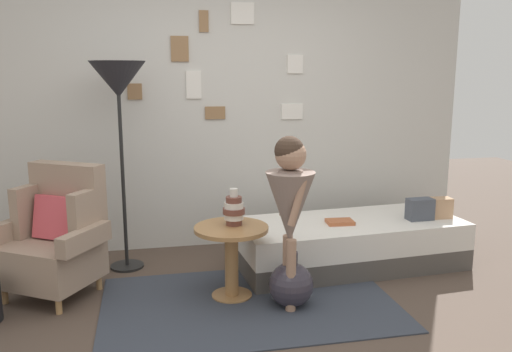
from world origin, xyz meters
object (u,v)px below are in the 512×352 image
book_on_daybed (340,222)px  side_table (231,247)px  person_child (290,199)px  daybed (349,243)px  floor_lamp (118,87)px  vase_striped (234,210)px  demijohn_near (291,284)px  armchair (56,237)px

book_on_daybed → side_table: bearing=-159.4°
person_child → book_on_daybed: size_ratio=5.58×
daybed → floor_lamp: 2.32m
vase_striped → demijohn_near: 0.67m
side_table → vase_striped: 0.27m
daybed → side_table: side_table is taller
armchair → demijohn_near: 1.77m
vase_striped → demijohn_near: bearing=-38.5°
floor_lamp → demijohn_near: 2.07m
armchair → floor_lamp: floor_lamp is taller
demijohn_near → daybed: bearing=43.8°
book_on_daybed → demijohn_near: book_on_daybed is taller
demijohn_near → book_on_daybed: bearing=46.0°
daybed → person_child: person_child is taller
armchair → book_on_daybed: 2.24m
floor_lamp → book_on_daybed: (1.76, -0.42, -1.11)m
armchair → person_child: person_child is taller
floor_lamp → armchair: bearing=-137.6°
daybed → side_table: (-1.09, -0.44, 0.19)m
vase_striped → book_on_daybed: 1.03m
daybed → demijohn_near: size_ratio=4.83×
side_table → daybed: bearing=21.7°
vase_striped → floor_lamp: 1.40m
vase_striped → person_child: (0.33, -0.32, 0.14)m
armchair → person_child: bearing=-20.9°
person_child → side_table: bearing=142.5°
side_table → person_child: size_ratio=0.44×
armchair → daybed: 2.37m
book_on_daybed → demijohn_near: 0.88m
armchair → book_on_daybed: bearing=0.6°
daybed → demijohn_near: (-0.71, -0.68, -0.04)m
vase_striped → person_child: bearing=-43.9°
armchair → side_table: (1.26, -0.34, -0.05)m
daybed → armchair: bearing=-177.7°
side_table → demijohn_near: 0.51m
book_on_daybed → person_child: bearing=-133.6°
vase_striped → demijohn_near: size_ratio=0.67×
armchair → demijohn_near: (1.65, -0.59, -0.28)m
floor_lamp → person_child: bearing=-42.9°
daybed → floor_lamp: (-1.87, 0.35, 1.33)m
armchair → book_on_daybed: size_ratio=4.41×
floor_lamp → book_on_daybed: 2.12m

